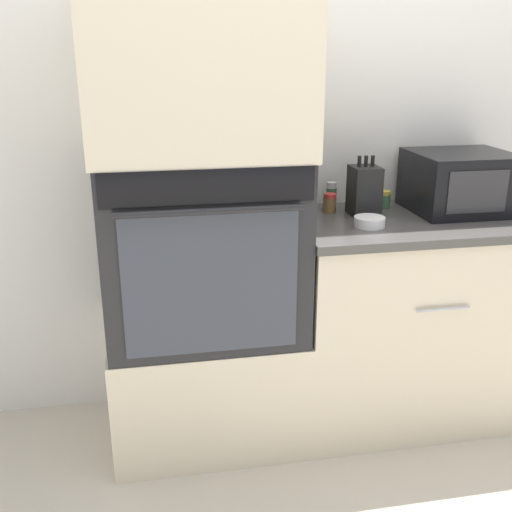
{
  "coord_description": "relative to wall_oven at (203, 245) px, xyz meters",
  "views": [
    {
      "loc": [
        -0.6,
        -1.96,
        1.59
      ],
      "look_at": [
        -0.19,
        0.21,
        0.83
      ],
      "focal_mm": 42.0,
      "sensor_mm": 36.0,
      "label": 1
    }
  ],
  "objects": [
    {
      "name": "counter_unit",
      "position": [
        0.9,
        0.0,
        -0.4
      ],
      "size": [
        1.03,
        0.63,
        0.92
      ],
      "color": "beige",
      "rests_on": "ground_plane"
    },
    {
      "name": "microwave",
      "position": [
        1.13,
        0.08,
        0.19
      ],
      "size": [
        0.42,
        0.38,
        0.25
      ],
      "color": "black",
      "rests_on": "counter_unit"
    },
    {
      "name": "oven_cabinet_base",
      "position": [
        0.0,
        0.0,
        -0.61
      ],
      "size": [
        0.79,
        0.6,
        0.5
      ],
      "color": "beige",
      "rests_on": "ground_plane"
    },
    {
      "name": "wall_back",
      "position": [
        0.39,
        0.33,
        0.39
      ],
      "size": [
        8.0,
        0.05,
        2.5
      ],
      "color": "silver",
      "rests_on": "ground_plane"
    },
    {
      "name": "condiment_jar_far",
      "position": [
        0.57,
        0.16,
        0.1
      ],
      "size": [
        0.06,
        0.06,
        0.08
      ],
      "color": "brown",
      "rests_on": "counter_unit"
    },
    {
      "name": "ground_plane",
      "position": [
        0.39,
        -0.3,
        -0.86
      ],
      "size": [
        12.0,
        12.0,
        0.0
      ],
      "primitive_type": "plane",
      "color": "beige"
    },
    {
      "name": "wall_oven",
      "position": [
        0.0,
        0.0,
        0.0
      ],
      "size": [
        0.76,
        0.64,
        0.72
      ],
      "color": "black",
      "rests_on": "oven_cabinet_base"
    },
    {
      "name": "condiment_jar_mid",
      "position": [
        0.6,
        0.22,
        0.12
      ],
      "size": [
        0.05,
        0.05,
        0.12
      ],
      "color": "#427047",
      "rests_on": "counter_unit"
    },
    {
      "name": "oven_cabinet_upper",
      "position": [
        0.0,
        0.0,
        0.67
      ],
      "size": [
        0.79,
        0.6,
        0.63
      ],
      "color": "beige",
      "rests_on": "wall_oven"
    },
    {
      "name": "condiment_jar_near",
      "position": [
        0.83,
        0.18,
        0.1
      ],
      "size": [
        0.05,
        0.05,
        0.08
      ],
      "color": "#427047",
      "rests_on": "counter_unit"
    },
    {
      "name": "knife_block",
      "position": [
        0.7,
        0.09,
        0.17
      ],
      "size": [
        0.12,
        0.13,
        0.25
      ],
      "color": "black",
      "rests_on": "counter_unit"
    },
    {
      "name": "bowl",
      "position": [
        0.66,
        -0.09,
        0.08
      ],
      "size": [
        0.12,
        0.12,
        0.04
      ],
      "color": "white",
      "rests_on": "counter_unit"
    }
  ]
}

